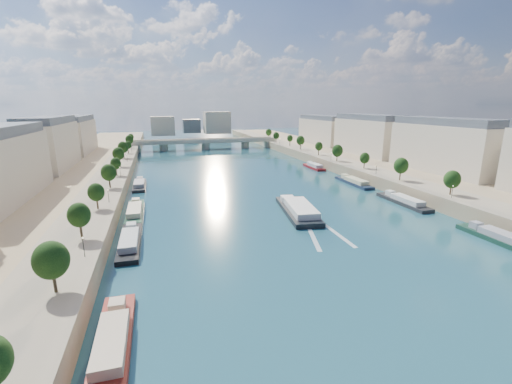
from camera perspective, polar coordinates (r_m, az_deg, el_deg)
ground at (r=148.00m, az=-1.15°, el=1.01°), size 700.00×700.00×0.00m
quay_left at (r=146.71m, az=-29.43°, el=0.01°), size 44.00×520.00×5.00m
quay_right at (r=179.79m, az=21.62°, el=3.20°), size 44.00×520.00×5.00m
pave_left at (r=143.39m, az=-23.73°, el=1.41°), size 14.00×520.00×0.10m
pave_right at (r=170.61m, az=17.70°, el=3.85°), size 14.00×520.00×0.10m
trees_left at (r=144.08m, az=-23.06°, el=3.74°), size 4.80×268.80×8.26m
trees_right at (r=176.99m, az=15.50°, el=6.15°), size 4.80×268.80×8.26m
lamps_left at (r=132.56m, az=-22.43°, el=1.77°), size 0.36×200.36×4.28m
lamps_right at (r=171.87m, az=15.59°, el=5.01°), size 0.36×200.36×4.28m
buildings_left at (r=159.31m, az=-33.68°, el=5.58°), size 16.00×226.00×23.20m
buildings_right at (r=195.27m, az=22.91°, el=8.04°), size 16.00×226.00×23.20m
skyline at (r=361.37m, az=-9.97°, el=11.07°), size 79.00×42.00×22.00m
bridge at (r=273.90m, az=-8.40°, el=8.13°), size 112.00×12.00×8.15m
tour_barge at (r=111.45m, az=7.03°, el=-2.98°), size 13.02×31.11×4.09m
wake at (r=97.71m, az=10.84°, el=-6.38°), size 11.43×26.02×0.04m
moored_barges_left at (r=89.62m, az=-20.39°, el=-8.45°), size 5.00×154.41×3.60m
moored_barges_right at (r=129.33m, az=24.45°, el=-1.90°), size 5.00×168.41×3.60m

